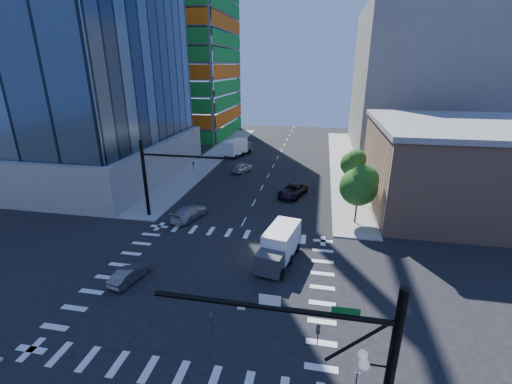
# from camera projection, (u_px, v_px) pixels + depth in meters

# --- Properties ---
(ground) EXTENTS (160.00, 160.00, 0.00)m
(ground) POSITION_uv_depth(u_px,v_px,m) (212.00, 282.00, 28.29)
(ground) COLOR black
(ground) RESTS_ON ground
(road_markings) EXTENTS (20.00, 20.00, 0.01)m
(road_markings) POSITION_uv_depth(u_px,v_px,m) (212.00, 282.00, 28.28)
(road_markings) COLOR silver
(road_markings) RESTS_ON ground
(sidewalk_ne) EXTENTS (5.00, 60.00, 0.15)m
(sidewalk_ne) POSITION_uv_depth(u_px,v_px,m) (344.00, 163.00, 62.93)
(sidewalk_ne) COLOR gray
(sidewalk_ne) RESTS_ON ground
(sidewalk_nw) EXTENTS (5.00, 60.00, 0.15)m
(sidewalk_nw) POSITION_uv_depth(u_px,v_px,m) (213.00, 157.00, 67.34)
(sidewalk_nw) COLOR gray
(sidewalk_nw) RESTS_ON ground
(construction_building) EXTENTS (25.16, 34.50, 70.60)m
(construction_building) POSITION_uv_depth(u_px,v_px,m) (177.00, 32.00, 81.74)
(construction_building) COLOR gray
(construction_building) RESTS_ON ground
(commercial_building) EXTENTS (20.50, 22.50, 10.60)m
(commercial_building) POSITION_uv_depth(u_px,v_px,m) (458.00, 165.00, 42.32)
(commercial_building) COLOR #A2785E
(commercial_building) RESTS_ON ground
(bg_building_ne) EXTENTS (24.00, 30.00, 28.00)m
(bg_building_ne) POSITION_uv_depth(u_px,v_px,m) (419.00, 81.00, 69.39)
(bg_building_ne) COLOR slate
(bg_building_ne) RESTS_ON ground
(signal_mast_se) EXTENTS (10.51, 2.48, 9.00)m
(signal_mast_se) POSITION_uv_depth(u_px,v_px,m) (367.00, 371.00, 14.08)
(signal_mast_se) COLOR black
(signal_mast_se) RESTS_ON sidewalk_se
(signal_mast_nw) EXTENTS (10.20, 0.40, 9.00)m
(signal_mast_nw) POSITION_uv_depth(u_px,v_px,m) (156.00, 172.00, 38.76)
(signal_mast_nw) COLOR black
(signal_mast_nw) RESTS_ON sidewalk_nw
(tree_south) EXTENTS (4.16, 4.16, 6.82)m
(tree_south) POSITION_uv_depth(u_px,v_px,m) (360.00, 185.00, 37.26)
(tree_south) COLOR #382316
(tree_south) RESTS_ON sidewalk_ne
(tree_north) EXTENTS (3.54, 3.52, 5.78)m
(tree_north) POSITION_uv_depth(u_px,v_px,m) (354.00, 163.00, 48.51)
(tree_north) COLOR #382316
(tree_north) RESTS_ON sidewalk_ne
(no_parking_sign) EXTENTS (0.30, 0.06, 2.20)m
(no_parking_sign) POSITION_uv_depth(u_px,v_px,m) (356.00, 384.00, 17.62)
(no_parking_sign) COLOR black
(no_parking_sign) RESTS_ON ground
(car_nb_far) EXTENTS (4.28, 6.33, 1.61)m
(car_nb_far) POSITION_uv_depth(u_px,v_px,m) (293.00, 190.00, 46.92)
(car_nb_far) COLOR black
(car_nb_far) RESTS_ON ground
(car_sb_near) EXTENTS (3.51, 5.60, 1.51)m
(car_sb_near) POSITION_uv_depth(u_px,v_px,m) (189.00, 213.00, 39.91)
(car_sb_near) COLOR #B4B4B4
(car_sb_near) RESTS_ON ground
(car_sb_mid) EXTENTS (3.27, 4.86, 1.54)m
(car_sb_mid) POSITION_uv_depth(u_px,v_px,m) (242.00, 167.00, 57.74)
(car_sb_mid) COLOR #B4B7BD
(car_sb_mid) RESTS_ON ground
(car_sb_cross) EXTENTS (2.17, 4.05, 1.27)m
(car_sb_cross) POSITION_uv_depth(u_px,v_px,m) (130.00, 274.00, 28.26)
(car_sb_cross) COLOR #4E4E53
(car_sb_cross) RESTS_ON ground
(box_truck_near) EXTENTS (3.62, 6.26, 3.08)m
(box_truck_near) POSITION_uv_depth(u_px,v_px,m) (278.00, 249.00, 30.69)
(box_truck_near) COLOR black
(box_truck_near) RESTS_ON ground
(box_truck_far) EXTENTS (4.61, 6.80, 3.29)m
(box_truck_far) POSITION_uv_depth(u_px,v_px,m) (238.00, 148.00, 68.16)
(box_truck_far) COLOR black
(box_truck_far) RESTS_ON ground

